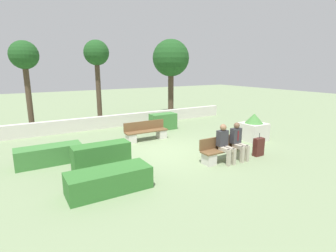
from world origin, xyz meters
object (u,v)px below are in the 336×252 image
object	(u,v)px
tree_leftmost	(24,59)
bench_left_side	(146,133)
person_seated_man	(238,140)
planter_corner_left	(253,128)
tree_center_left	(97,56)
person_seated_woman	(225,142)
suitcase	(259,147)
bench_front	(224,152)
tree_center_right	(171,59)

from	to	relation	value
tree_leftmost	bench_left_side	bearing A→B (deg)	-45.65
bench_left_side	person_seated_man	distance (m)	4.31
bench_left_side	planter_corner_left	size ratio (longest dim) A/B	1.64
person_seated_man	tree_center_left	world-z (taller)	tree_center_left
bench_left_side	person_seated_woman	bearing A→B (deg)	-67.73
tree_center_left	planter_corner_left	bearing A→B (deg)	-58.14
bench_left_side	person_seated_woman	distance (m)	4.10
suitcase	tree_leftmost	xyz separation A→B (m)	(-6.89, 8.48, 3.28)
tree_center_left	bench_left_side	bearing A→B (deg)	-83.71
bench_front	tree_leftmost	size ratio (longest dim) A/B	0.41
bench_left_side	person_seated_man	xyz separation A→B (m)	(1.66, -3.95, 0.40)
person_seated_man	tree_leftmost	world-z (taller)	tree_leftmost
tree_center_left	person_seated_woman	bearing A→B (deg)	-80.06
bench_front	planter_corner_left	world-z (taller)	planter_corner_left
tree_leftmost	tree_center_right	world-z (taller)	tree_center_right
bench_front	person_seated_woman	xyz separation A→B (m)	(-0.11, -0.14, 0.42)
planter_corner_left	person_seated_woman	bearing A→B (deg)	-154.77
person_seated_man	person_seated_woman	xyz separation A→B (m)	(-0.64, 0.00, 0.01)
suitcase	tree_center_left	xyz separation A→B (m)	(-3.16, 9.20, 3.51)
bench_front	suitcase	size ratio (longest dim) A/B	2.12
bench_left_side	tree_center_left	distance (m)	6.23
tree_center_right	person_seated_woman	bearing A→B (deg)	-110.54
person_seated_man	suitcase	distance (m)	1.02
person_seated_woman	bench_left_side	bearing A→B (deg)	104.53
bench_front	tree_center_left	world-z (taller)	tree_center_left
tree_center_left	suitcase	bearing A→B (deg)	-71.02
bench_front	tree_center_right	size ratio (longest dim) A/B	0.37
bench_left_side	tree_center_left	world-z (taller)	tree_center_left
person_seated_man	tree_center_right	size ratio (longest dim) A/B	0.26
planter_corner_left	tree_center_right	distance (m)	8.09
person_seated_woman	tree_leftmost	bearing A→B (deg)	122.51
bench_left_side	tree_center_right	xyz separation A→B (m)	(4.35, 4.94, 3.44)
person_seated_woman	tree_leftmost	size ratio (longest dim) A/B	0.30
person_seated_man	person_seated_woman	size ratio (longest dim) A/B	0.99
bench_front	person_seated_man	world-z (taller)	person_seated_man
bench_left_side	tree_center_left	size ratio (longest dim) A/B	0.42
person_seated_woman	tree_center_left	xyz separation A→B (m)	(-1.59, 9.06, 3.11)
person_seated_man	tree_leftmost	distance (m)	10.65
person_seated_man	tree_center_right	bearing A→B (deg)	73.17
tree_leftmost	tree_center_left	bearing A→B (deg)	11.03
bench_front	person_seated_man	xyz separation A→B (m)	(0.53, -0.14, 0.40)
suitcase	person_seated_woman	bearing A→B (deg)	174.83
bench_left_side	tree_center_left	bearing A→B (deg)	104.03
suitcase	tree_leftmost	bearing A→B (deg)	129.10
bench_left_side	tree_center_right	distance (m)	7.43
tree_center_left	tree_center_right	size ratio (longest dim) A/B	0.94
planter_corner_left	suitcase	world-z (taller)	planter_corner_left
bench_front	tree_center_left	bearing A→B (deg)	100.78
person_seated_woman	tree_center_right	size ratio (longest dim) A/B	0.27
bench_front	person_seated_woman	world-z (taller)	person_seated_woman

